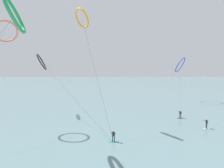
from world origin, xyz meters
The scene contains 9 objects.
sea_water centered at (0.00, 104.27, 0.04)m, with size 400.00×200.00×0.08m, color slate.
surfer_teal centered at (0.17, 16.68, 0.82)m, with size 1.40×0.69×1.70m.
surfer_ivory centered at (16.46, 21.95, 0.82)m, with size 1.40×0.63×1.70m.
surfer_navy centered at (14.43, 28.14, 0.82)m, with size 1.40×0.70×1.70m.
kite_cobalt centered at (22.24, 48.11, 11.63)m, with size 10.56×22.96×14.04m.
kite_charcoal centered at (-16.00, 33.07, 11.98)m, with size 17.68×18.68×13.91m.
kite_amber centered at (-5.29, 24.71, 19.39)m, with size 7.39×10.12×21.09m.
kite_coral centered at (-18.32, 23.61, 16.84)m, with size 4.53×19.19×18.67m.
kite_emerald centered at (-12.37, 15.59, 17.26)m, with size 9.66×11.67×19.63m.
Camera 1 is at (-0.36, -6.93, 10.49)m, focal length 27.60 mm.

